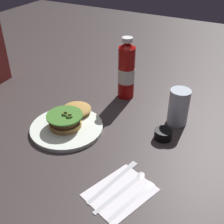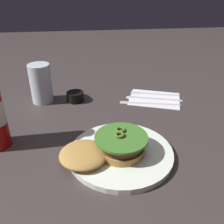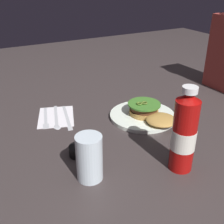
% 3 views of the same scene
% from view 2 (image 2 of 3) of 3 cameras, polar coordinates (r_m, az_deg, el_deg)
% --- Properties ---
extents(ground_plane, '(3.00, 3.00, 0.00)m').
position_cam_2_polar(ground_plane, '(0.66, -7.04, -7.61)').
color(ground_plane, '#393030').
extents(dinner_plate, '(0.26, 0.26, 0.01)m').
position_cam_2_polar(dinner_plate, '(0.62, 2.05, -9.37)').
color(dinner_plate, white).
rests_on(dinner_plate, ground_plane).
extents(burger_sandwich, '(0.21, 0.13, 0.05)m').
position_cam_2_polar(burger_sandwich, '(0.59, -1.05, -8.24)').
color(burger_sandwich, '#B1843F').
rests_on(burger_sandwich, dinner_plate).
extents(water_glass, '(0.07, 0.07, 0.13)m').
position_cam_2_polar(water_glass, '(0.88, -16.02, 6.33)').
color(water_glass, silver).
rests_on(water_glass, ground_plane).
extents(condiment_cup, '(0.06, 0.06, 0.03)m').
position_cam_2_polar(condiment_cup, '(0.88, -8.42, 3.53)').
color(condiment_cup, black).
rests_on(condiment_cup, ground_plane).
extents(napkin, '(0.21, 0.19, 0.00)m').
position_cam_2_polar(napkin, '(0.90, 9.72, 3.04)').
color(napkin, white).
rests_on(napkin, ground_plane).
extents(fork_utensil, '(0.18, 0.07, 0.00)m').
position_cam_2_polar(fork_utensil, '(0.94, 8.80, 4.37)').
color(fork_utensil, silver).
rests_on(fork_utensil, napkin).
extents(spoon_utensil, '(0.20, 0.07, 0.00)m').
position_cam_2_polar(spoon_utensil, '(0.90, 7.82, 3.39)').
color(spoon_utensil, silver).
rests_on(spoon_utensil, napkin).
extents(butter_knife, '(0.21, 0.06, 0.00)m').
position_cam_2_polar(butter_knife, '(0.86, 7.81, 2.18)').
color(butter_knife, silver).
rests_on(butter_knife, napkin).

